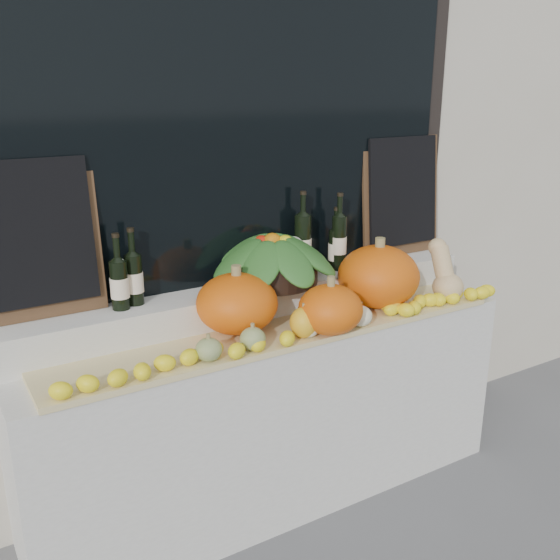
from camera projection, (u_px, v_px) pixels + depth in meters
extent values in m
cube|color=beige|center=(194.00, 11.00, 2.97)|extent=(7.00, 0.90, 4.50)
cube|color=black|center=(239.00, 88.00, 2.71)|extent=(2.40, 0.04, 2.10)
cube|color=black|center=(242.00, 88.00, 2.68)|extent=(2.20, 0.02, 2.00)
cube|color=silver|center=(272.00, 413.00, 2.93)|extent=(2.30, 0.55, 0.88)
cube|color=silver|center=(255.00, 300.00, 2.89)|extent=(2.30, 0.25, 0.16)
cube|color=tan|center=(286.00, 333.00, 2.69)|extent=(2.10, 0.32, 0.02)
ellipsoid|color=#E75F0C|center=(237.00, 303.00, 2.64)|extent=(0.45, 0.45, 0.26)
ellipsoid|color=#E75F0C|center=(378.00, 276.00, 2.94)|extent=(0.46, 0.46, 0.29)
ellipsoid|color=#E75F0C|center=(330.00, 309.00, 2.63)|extent=(0.29, 0.29, 0.21)
ellipsoid|color=#DEB982|center=(448.00, 287.00, 3.04)|extent=(0.15, 0.15, 0.14)
cylinder|color=#DEB982|center=(442.00, 263.00, 3.05)|extent=(0.09, 0.14, 0.18)
sphere|color=#DEB982|center=(437.00, 247.00, 3.06)|extent=(0.09, 0.09, 0.09)
ellipsoid|color=#3A651E|center=(335.00, 318.00, 2.69)|extent=(0.12, 0.12, 0.10)
cylinder|color=olive|center=(336.00, 304.00, 2.67)|extent=(0.02, 0.02, 0.02)
ellipsoid|color=#3A651E|center=(253.00, 339.00, 2.48)|extent=(0.10, 0.10, 0.09)
cylinder|color=olive|center=(253.00, 325.00, 2.46)|extent=(0.02, 0.02, 0.02)
ellipsoid|color=#F7EFC5|center=(308.00, 329.00, 2.61)|extent=(0.09, 0.09, 0.07)
cylinder|color=olive|center=(308.00, 319.00, 2.60)|extent=(0.02, 0.02, 0.02)
ellipsoid|color=gold|center=(304.00, 322.00, 2.60)|extent=(0.12, 0.12, 0.13)
cylinder|color=olive|center=(304.00, 305.00, 2.57)|extent=(0.02, 0.02, 0.02)
ellipsoid|color=#F7EFC5|center=(360.00, 316.00, 2.72)|extent=(0.11, 0.11, 0.09)
cylinder|color=olive|center=(361.00, 304.00, 2.71)|extent=(0.02, 0.02, 0.02)
ellipsoid|color=gold|center=(390.00, 302.00, 2.87)|extent=(0.11, 0.11, 0.11)
cylinder|color=olive|center=(391.00, 288.00, 2.85)|extent=(0.02, 0.02, 0.02)
ellipsoid|color=#3A651E|center=(209.00, 349.00, 2.38)|extent=(0.10, 0.10, 0.09)
cylinder|color=olive|center=(208.00, 336.00, 2.37)|extent=(0.02, 0.02, 0.02)
cylinder|color=black|center=(273.00, 270.00, 2.88)|extent=(0.42, 0.42, 0.11)
cylinder|color=black|center=(120.00, 285.00, 2.52)|extent=(0.07, 0.07, 0.20)
cylinder|color=black|center=(117.00, 249.00, 2.48)|extent=(0.03, 0.03, 0.10)
cylinder|color=#F7E8CE|center=(120.00, 287.00, 2.53)|extent=(0.08, 0.08, 0.08)
cylinder|color=black|center=(115.00, 235.00, 2.46)|extent=(0.03, 0.03, 0.02)
cylinder|color=black|center=(134.00, 280.00, 2.58)|extent=(0.07, 0.07, 0.21)
cylinder|color=black|center=(131.00, 243.00, 2.53)|extent=(0.03, 0.03, 0.10)
cylinder|color=#F7E8CE|center=(134.00, 282.00, 2.58)|extent=(0.08, 0.08, 0.08)
cylinder|color=black|center=(130.00, 230.00, 2.51)|extent=(0.03, 0.03, 0.02)
cylinder|color=black|center=(303.00, 245.00, 2.97)|extent=(0.08, 0.08, 0.29)
cylinder|color=black|center=(303.00, 205.00, 2.91)|extent=(0.03, 0.03, 0.10)
cylinder|color=#F7E8CE|center=(303.00, 247.00, 2.98)|extent=(0.08, 0.08, 0.08)
cylinder|color=black|center=(303.00, 193.00, 2.90)|extent=(0.03, 0.03, 0.02)
cylinder|color=black|center=(339.00, 243.00, 3.05)|extent=(0.07, 0.07, 0.27)
cylinder|color=black|center=(340.00, 206.00, 3.00)|extent=(0.03, 0.03, 0.10)
cylinder|color=#F7E8CE|center=(339.00, 245.00, 3.06)|extent=(0.08, 0.08, 0.08)
cylinder|color=black|center=(340.00, 194.00, 2.98)|extent=(0.03, 0.03, 0.02)
cylinder|color=black|center=(336.00, 250.00, 3.07)|extent=(0.07, 0.07, 0.20)
cylinder|color=black|center=(337.00, 220.00, 3.03)|extent=(0.03, 0.03, 0.10)
cylinder|color=#F7E8CE|center=(336.00, 252.00, 3.08)|extent=(0.08, 0.08, 0.08)
cylinder|color=black|center=(337.00, 209.00, 3.01)|extent=(0.03, 0.03, 0.02)
cube|color=#4C331E|center=(34.00, 240.00, 2.38)|extent=(0.50, 0.07, 0.62)
cube|color=black|center=(34.00, 234.00, 2.36)|extent=(0.44, 0.07, 0.56)
cube|color=#4C331E|center=(401.00, 197.00, 3.28)|extent=(0.50, 0.07, 0.62)
cube|color=black|center=(403.00, 191.00, 3.26)|extent=(0.44, 0.07, 0.56)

